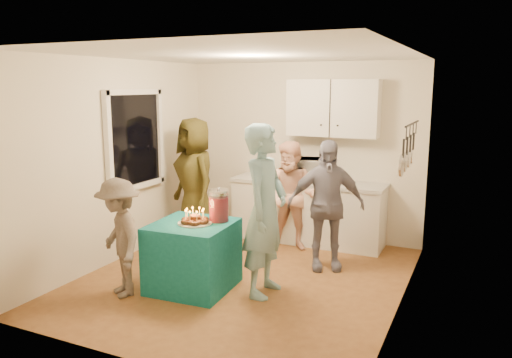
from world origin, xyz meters
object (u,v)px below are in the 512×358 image
at_px(child_near_left, 119,238).
at_px(party_table, 193,256).
at_px(woman_back_right, 326,205).
at_px(microwave, 307,170).
at_px(man_birthday, 265,211).
at_px(counter, 307,213).
at_px(punch_jar, 219,206).
at_px(woman_back_center, 292,196).
at_px(woman_back_left, 195,181).

bearing_deg(child_near_left, party_table, 72.98).
relative_size(woman_back_right, child_near_left, 1.25).
relative_size(microwave, man_birthday, 0.31).
bearing_deg(man_birthday, woman_back_right, -21.15).
bearing_deg(microwave, counter, -13.61).
relative_size(punch_jar, child_near_left, 0.26).
distance_m(woman_back_center, child_near_left, 2.52).
xyz_separation_m(microwave, party_table, (-0.59, -2.18, -0.69)).
height_order(counter, punch_jar, punch_jar).
bearing_deg(man_birthday, child_near_left, 115.45).
bearing_deg(party_table, woman_back_center, 73.84).
xyz_separation_m(punch_jar, woman_back_right, (0.93, 1.03, -0.12)).
distance_m(counter, punch_jar, 2.07).
distance_m(man_birthday, woman_back_right, 1.09).
bearing_deg(counter, woman_back_center, -101.78).
bearing_deg(counter, microwave, 180.00).
height_order(woman_back_center, child_near_left, woman_back_center).
bearing_deg(woman_back_left, microwave, 57.42).
height_order(man_birthday, woman_back_right, man_birthday).
height_order(party_table, woman_back_left, woman_back_left).
relative_size(counter, party_table, 2.59).
bearing_deg(woman_back_right, woman_back_center, 115.75).
distance_m(man_birthday, woman_back_center, 1.58).
bearing_deg(party_table, microwave, 74.93).
relative_size(counter, woman_back_left, 1.21).
distance_m(punch_jar, child_near_left, 1.13).
bearing_deg(microwave, woman_back_right, -72.39).
bearing_deg(child_near_left, punch_jar, 74.03).
relative_size(party_table, punch_jar, 2.50).
height_order(man_birthday, child_near_left, man_birthday).
bearing_deg(party_table, woman_back_right, 46.89).
bearing_deg(party_table, child_near_left, -141.86).
height_order(counter, child_near_left, child_near_left).
xyz_separation_m(party_table, punch_jar, (0.23, 0.20, 0.55)).
xyz_separation_m(counter, woman_back_right, (0.56, -0.94, 0.38)).
distance_m(party_table, woman_back_center, 1.87).
height_order(woman_back_left, woman_back_center, woman_back_left).
xyz_separation_m(microwave, woman_back_center, (-0.08, -0.42, -0.31)).
height_order(microwave, woman_back_left, woman_back_left).
xyz_separation_m(microwave, woman_back_left, (-1.47, -0.69, -0.16)).
bearing_deg(counter, woman_back_left, -154.90).
relative_size(woman_back_center, child_near_left, 1.17).
height_order(counter, woman_back_right, woman_back_right).
relative_size(punch_jar, man_birthday, 0.18).
xyz_separation_m(counter, woman_back_center, (-0.09, -0.42, 0.33)).
height_order(woman_back_right, child_near_left, woman_back_right).
bearing_deg(woman_back_center, child_near_left, -118.41).
relative_size(microwave, punch_jar, 1.72).
bearing_deg(woman_back_right, counter, 95.60).
height_order(microwave, woman_back_right, woman_back_right).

